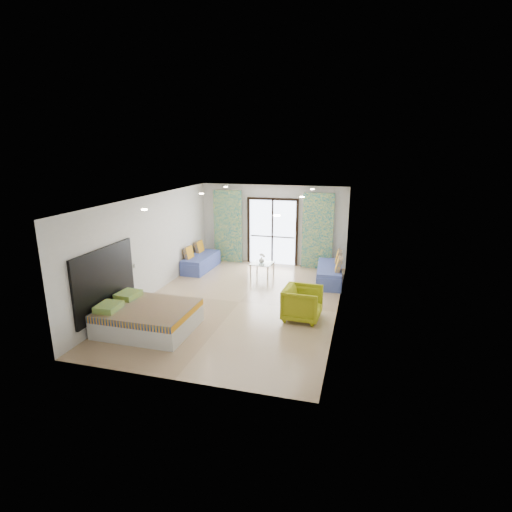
% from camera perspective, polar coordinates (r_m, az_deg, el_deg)
% --- Properties ---
extents(floor, '(5.00, 7.50, 0.01)m').
position_cam_1_polar(floor, '(10.51, -2.33, -6.58)').
color(floor, '#A0815F').
rests_on(floor, ground).
extents(ceiling, '(5.00, 7.50, 0.01)m').
position_cam_1_polar(ceiling, '(9.83, -2.50, 8.19)').
color(ceiling, silver).
rests_on(ceiling, ground).
extents(wall_back, '(5.00, 0.01, 2.70)m').
position_cam_1_polar(wall_back, '(13.61, 2.40, 4.45)').
color(wall_back, silver).
rests_on(wall_back, ground).
extents(wall_front, '(5.00, 0.01, 2.70)m').
position_cam_1_polar(wall_front, '(6.79, -12.16, -7.27)').
color(wall_front, silver).
rests_on(wall_front, ground).
extents(wall_left, '(0.01, 7.50, 2.70)m').
position_cam_1_polar(wall_left, '(11.09, -14.83, 1.41)').
color(wall_left, silver).
rests_on(wall_left, ground).
extents(wall_right, '(0.01, 7.50, 2.70)m').
position_cam_1_polar(wall_right, '(9.64, 11.88, -0.46)').
color(wall_right, silver).
rests_on(wall_right, ground).
extents(balcony_door, '(1.76, 0.08, 2.28)m').
position_cam_1_polar(balcony_door, '(13.60, 2.37, 4.04)').
color(balcony_door, black).
rests_on(balcony_door, floor).
extents(balcony_rail, '(1.52, 0.03, 0.04)m').
position_cam_1_polar(balcony_rail, '(13.68, 2.37, 2.78)').
color(balcony_rail, '#595451').
rests_on(balcony_rail, balcony_door).
extents(curtain_left, '(1.00, 0.10, 2.50)m').
position_cam_1_polar(curtain_left, '(13.89, -4.03, 4.22)').
color(curtain_left, silver).
rests_on(curtain_left, floor).
extents(curtain_right, '(1.00, 0.10, 2.50)m').
position_cam_1_polar(curtain_right, '(13.20, 8.80, 3.49)').
color(curtain_right, silver).
rests_on(curtain_right, floor).
extents(downlight_a, '(0.12, 0.12, 0.02)m').
position_cam_1_polar(downlight_a, '(8.59, -15.66, 6.40)').
color(downlight_a, '#FFE0B2').
rests_on(downlight_a, ceiling).
extents(downlight_b, '(0.12, 0.12, 0.02)m').
position_cam_1_polar(downlight_b, '(7.56, 3.01, 5.79)').
color(downlight_b, '#FFE0B2').
rests_on(downlight_b, ceiling).
extents(downlight_c, '(0.12, 0.12, 0.02)m').
position_cam_1_polar(downlight_c, '(11.25, -7.81, 8.82)').
color(downlight_c, '#FFE0B2').
rests_on(downlight_c, ceiling).
extents(downlight_d, '(0.12, 0.12, 0.02)m').
position_cam_1_polar(downlight_d, '(10.48, 6.59, 8.39)').
color(downlight_d, '#FFE0B2').
rests_on(downlight_d, ceiling).
extents(downlight_e, '(0.12, 0.12, 0.02)m').
position_cam_1_polar(downlight_e, '(13.10, -4.35, 9.82)').
color(downlight_e, '#FFE0B2').
rests_on(downlight_e, ceiling).
extents(downlight_f, '(0.12, 0.12, 0.02)m').
position_cam_1_polar(downlight_f, '(12.45, 8.05, 9.43)').
color(downlight_f, '#FFE0B2').
rests_on(downlight_f, ceiling).
extents(headboard, '(0.06, 2.10, 1.50)m').
position_cam_1_polar(headboard, '(9.47, -20.75, -3.34)').
color(headboard, black).
rests_on(headboard, floor).
extents(switch_plate, '(0.02, 0.10, 0.10)m').
position_cam_1_polar(switch_plate, '(10.46, -16.84, -1.27)').
color(switch_plate, silver).
rests_on(switch_plate, wall_left).
extents(bed, '(1.97, 1.60, 0.68)m').
position_cam_1_polar(bed, '(9.22, -15.28, -8.48)').
color(bed, silver).
rests_on(bed, floor).
extents(daybed_left, '(0.72, 1.76, 0.86)m').
position_cam_1_polar(daybed_left, '(13.27, -7.90, -0.79)').
color(daybed_left, '#42529E').
rests_on(daybed_left, floor).
extents(daybed_right, '(0.85, 1.88, 0.90)m').
position_cam_1_polar(daybed_right, '(12.09, 10.51, -2.45)').
color(daybed_right, '#42529E').
rests_on(daybed_right, floor).
extents(coffee_table, '(0.71, 0.71, 0.74)m').
position_cam_1_polar(coffee_table, '(12.44, 0.90, -1.20)').
color(coffee_table, silver).
rests_on(coffee_table, floor).
extents(vase, '(0.23, 0.23, 0.18)m').
position_cam_1_polar(vase, '(12.43, 0.80, -0.55)').
color(vase, white).
rests_on(vase, coffee_table).
extents(armchair, '(0.83, 0.88, 0.87)m').
position_cam_1_polar(armchair, '(9.42, 6.65, -6.51)').
color(armchair, '#9BA014').
rests_on(armchair, floor).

